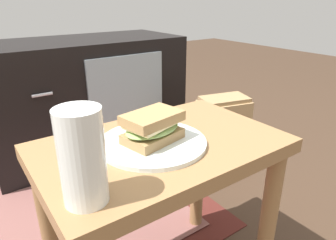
{
  "coord_description": "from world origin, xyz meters",
  "views": [
    {
      "loc": [
        -0.36,
        -0.52,
        0.77
      ],
      "look_at": [
        0.02,
        0.0,
        0.51
      ],
      "focal_mm": 32.66,
      "sensor_mm": 36.0,
      "label": 1
    }
  ],
  "objects_px": {
    "plate": "(153,143)",
    "sandwich_front": "(153,127)",
    "tv_cabinet": "(87,97)",
    "paper_bag": "(222,132)",
    "beer_glass": "(82,158)"
  },
  "relations": [
    {
      "from": "plate",
      "to": "sandwich_front",
      "type": "distance_m",
      "value": 0.04
    },
    {
      "from": "plate",
      "to": "sandwich_front",
      "type": "xyz_separation_m",
      "value": [
        0.0,
        0.0,
        0.04
      ]
    },
    {
      "from": "tv_cabinet",
      "to": "plate",
      "type": "distance_m",
      "value": 0.99
    },
    {
      "from": "tv_cabinet",
      "to": "sandwich_front",
      "type": "xyz_separation_m",
      "value": [
        -0.2,
        -0.95,
        0.21
      ]
    },
    {
      "from": "tv_cabinet",
      "to": "paper_bag",
      "type": "bearing_deg",
      "value": -49.68
    },
    {
      "from": "tv_cabinet",
      "to": "sandwich_front",
      "type": "bearing_deg",
      "value": -102.07
    },
    {
      "from": "paper_bag",
      "to": "tv_cabinet",
      "type": "bearing_deg",
      "value": 130.32
    },
    {
      "from": "sandwich_front",
      "to": "beer_glass",
      "type": "relative_size",
      "value": 0.95
    },
    {
      "from": "sandwich_front",
      "to": "paper_bag",
      "type": "height_order",
      "value": "sandwich_front"
    },
    {
      "from": "sandwich_front",
      "to": "paper_bag",
      "type": "bearing_deg",
      "value": 32.15
    },
    {
      "from": "sandwich_front",
      "to": "paper_bag",
      "type": "xyz_separation_m",
      "value": [
        0.66,
        0.41,
        -0.33
      ]
    },
    {
      "from": "beer_glass",
      "to": "sandwich_front",
      "type": "bearing_deg",
      "value": 28.44
    },
    {
      "from": "sandwich_front",
      "to": "beer_glass",
      "type": "distance_m",
      "value": 0.23
    },
    {
      "from": "paper_bag",
      "to": "beer_glass",
      "type": "bearing_deg",
      "value": -148.68
    },
    {
      "from": "plate",
      "to": "beer_glass",
      "type": "distance_m",
      "value": 0.24
    }
  ]
}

